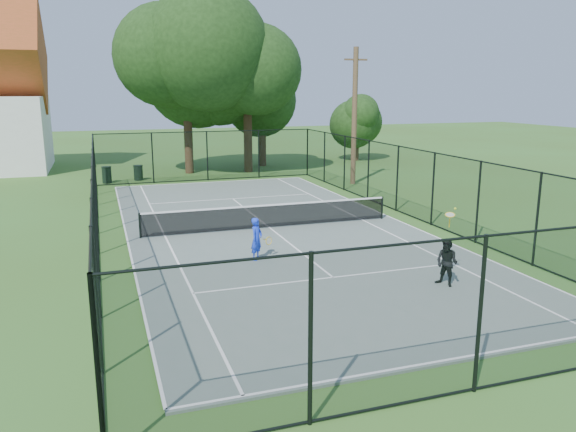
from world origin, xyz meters
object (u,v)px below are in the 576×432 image
object	(u,v)px
tennis_net	(270,215)
player_blue	(257,239)
trash_bin_left	(107,175)
trash_bin_right	(138,173)
player_black	(447,262)
utility_pole	(354,116)

from	to	relation	value
tennis_net	player_blue	world-z (taller)	player_blue
trash_bin_left	player_blue	xyz separation A→B (m)	(4.25, -17.88, 0.25)
tennis_net	trash_bin_right	distance (m)	14.97
tennis_net	trash_bin_left	bearing A→B (deg)	112.89
player_blue	player_black	size ratio (longest dim) A/B	0.66
tennis_net	trash_bin_left	xyz separation A→B (m)	(-5.88, 13.92, -0.08)
player_black	tennis_net	bearing A→B (deg)	108.75
player_black	trash_bin_right	bearing A→B (deg)	106.75
trash_bin_right	utility_pole	world-z (taller)	utility_pole
tennis_net	player_blue	bearing A→B (deg)	-112.35
trash_bin_left	utility_pole	world-z (taller)	utility_pole
tennis_net	trash_bin_right	xyz separation A→B (m)	(-4.03, 14.41, -0.11)
utility_pole	player_blue	bearing A→B (deg)	-126.24
trash_bin_left	trash_bin_right	world-z (taller)	trash_bin_left
trash_bin_left	utility_pole	size ratio (longest dim) A/B	0.13
trash_bin_left	player_blue	size ratio (longest dim) A/B	0.71
trash_bin_left	trash_bin_right	distance (m)	1.92
utility_pole	player_blue	world-z (taller)	utility_pole
player_black	utility_pole	bearing A→B (deg)	73.23
trash_bin_left	utility_pole	distance (m)	15.01
utility_pole	tennis_net	bearing A→B (deg)	-131.16
trash_bin_left	utility_pole	bearing A→B (deg)	-19.70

